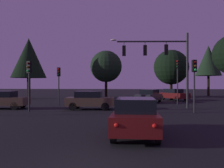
{
  "coord_description": "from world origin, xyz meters",
  "views": [
    {
      "loc": [
        1.12,
        -5.5,
        2.06
      ],
      "look_at": [
        -0.52,
        16.58,
        2.13
      ],
      "focal_mm": 38.11,
      "sensor_mm": 36.0,
      "label": 1
    }
  ],
  "objects_px": {
    "car_crossing_left": "(90,100)",
    "traffic_light_corner_right": "(29,76)",
    "car_parked_lot": "(174,94)",
    "tree_lot_edge": "(29,58)",
    "tree_right_cluster": "(106,66)",
    "traffic_light_corner_left": "(177,73)",
    "traffic_light_median": "(194,75)",
    "car_far_lane": "(149,96)",
    "car_crossing_right": "(2,100)",
    "tree_behind_sign": "(208,61)",
    "traffic_signal_mast_arm": "(162,56)",
    "traffic_light_far_side": "(59,78)",
    "tree_center_horizon": "(171,67)",
    "car_nearside_lane": "(136,116)"
  },
  "relations": [
    {
      "from": "car_far_lane",
      "to": "tree_lot_edge",
      "type": "bearing_deg",
      "value": 158.39
    },
    {
      "from": "tree_behind_sign",
      "to": "traffic_light_median",
      "type": "bearing_deg",
      "value": -109.8
    },
    {
      "from": "traffic_light_corner_right",
      "to": "tree_lot_edge",
      "type": "height_order",
      "value": "tree_lot_edge"
    },
    {
      "from": "traffic_signal_mast_arm",
      "to": "car_crossing_left",
      "type": "distance_m",
      "value": 7.32
    },
    {
      "from": "car_parked_lot",
      "to": "traffic_signal_mast_arm",
      "type": "bearing_deg",
      "value": -105.58
    },
    {
      "from": "traffic_light_corner_left",
      "to": "traffic_light_far_side",
      "type": "xyz_separation_m",
      "value": [
        -12.17,
        -1.67,
        -0.58
      ]
    },
    {
      "from": "car_far_lane",
      "to": "tree_right_cluster",
      "type": "xyz_separation_m",
      "value": [
        -6.03,
        10.91,
        4.22
      ]
    },
    {
      "from": "traffic_light_corner_left",
      "to": "tree_behind_sign",
      "type": "distance_m",
      "value": 21.43
    },
    {
      "from": "car_crossing_right",
      "to": "car_parked_lot",
      "type": "distance_m",
      "value": 20.53
    },
    {
      "from": "car_far_lane",
      "to": "tree_right_cluster",
      "type": "bearing_deg",
      "value": 118.92
    },
    {
      "from": "traffic_light_corner_right",
      "to": "traffic_light_far_side",
      "type": "relative_size",
      "value": 1.01
    },
    {
      "from": "traffic_light_far_side",
      "to": "tree_lot_edge",
      "type": "relative_size",
      "value": 0.43
    },
    {
      "from": "traffic_light_corner_left",
      "to": "traffic_light_median",
      "type": "bearing_deg",
      "value": -91.92
    },
    {
      "from": "traffic_light_far_side",
      "to": "tree_behind_sign",
      "type": "xyz_separation_m",
      "value": [
        21.46,
        20.73,
        3.71
      ]
    },
    {
      "from": "car_parked_lot",
      "to": "traffic_light_far_side",
      "type": "bearing_deg",
      "value": -148.41
    },
    {
      "from": "tree_lot_edge",
      "to": "tree_right_cluster",
      "type": "bearing_deg",
      "value": 20.38
    },
    {
      "from": "car_far_lane",
      "to": "tree_center_horizon",
      "type": "height_order",
      "value": "tree_center_horizon"
    },
    {
      "from": "car_crossing_left",
      "to": "tree_behind_sign",
      "type": "xyz_separation_m",
      "value": [
        17.59,
        24.72,
        5.64
      ]
    },
    {
      "from": "car_nearside_lane",
      "to": "traffic_signal_mast_arm",
      "type": "bearing_deg",
      "value": 77.16
    },
    {
      "from": "traffic_light_median",
      "to": "car_parked_lot",
      "type": "bearing_deg",
      "value": 85.77
    },
    {
      "from": "car_nearside_lane",
      "to": "car_parked_lot",
      "type": "relative_size",
      "value": 0.98
    },
    {
      "from": "traffic_signal_mast_arm",
      "to": "car_crossing_left",
      "type": "relative_size",
      "value": 1.68
    },
    {
      "from": "car_parked_lot",
      "to": "tree_behind_sign",
      "type": "distance_m",
      "value": 16.35
    },
    {
      "from": "car_parked_lot",
      "to": "tree_right_cluster",
      "type": "relative_size",
      "value": 0.59
    },
    {
      "from": "traffic_light_corner_left",
      "to": "tree_center_horizon",
      "type": "height_order",
      "value": "tree_center_horizon"
    },
    {
      "from": "tree_right_cluster",
      "to": "traffic_light_median",
      "type": "bearing_deg",
      "value": -67.26
    },
    {
      "from": "traffic_light_corner_right",
      "to": "tree_right_cluster",
      "type": "bearing_deg",
      "value": 79.67
    },
    {
      "from": "traffic_signal_mast_arm",
      "to": "tree_lot_edge",
      "type": "distance_m",
      "value": 22.1
    },
    {
      "from": "traffic_signal_mast_arm",
      "to": "tree_center_horizon",
      "type": "relative_size",
      "value": 0.93
    },
    {
      "from": "traffic_signal_mast_arm",
      "to": "car_crossing_right",
      "type": "bearing_deg",
      "value": -173.62
    },
    {
      "from": "traffic_light_corner_left",
      "to": "car_parked_lot",
      "type": "bearing_deg",
      "value": 83.04
    },
    {
      "from": "traffic_light_median",
      "to": "traffic_light_far_side",
      "type": "xyz_separation_m",
      "value": [
        -11.92,
        5.77,
        -0.05
      ]
    },
    {
      "from": "car_crossing_left",
      "to": "car_parked_lot",
      "type": "distance_m",
      "value": 15.0
    },
    {
      "from": "traffic_light_corner_right",
      "to": "car_nearside_lane",
      "type": "relative_size",
      "value": 0.88
    },
    {
      "from": "car_crossing_left",
      "to": "car_far_lane",
      "type": "xyz_separation_m",
      "value": [
        5.52,
        7.73,
        0.0
      ]
    },
    {
      "from": "car_nearside_lane",
      "to": "car_far_lane",
      "type": "height_order",
      "value": "same"
    },
    {
      "from": "car_nearside_lane",
      "to": "tree_right_cluster",
      "type": "xyz_separation_m",
      "value": [
        -4.05,
        28.57,
        4.22
      ]
    },
    {
      "from": "tree_behind_sign",
      "to": "car_nearside_lane",
      "type": "bearing_deg",
      "value": -112.07
    },
    {
      "from": "traffic_light_corner_left",
      "to": "tree_right_cluster",
      "type": "height_order",
      "value": "tree_right_cluster"
    },
    {
      "from": "car_parked_lot",
      "to": "tree_center_horizon",
      "type": "bearing_deg",
      "value": 83.98
    },
    {
      "from": "car_crossing_left",
      "to": "traffic_light_corner_right",
      "type": "bearing_deg",
      "value": -153.35
    },
    {
      "from": "traffic_light_corner_left",
      "to": "traffic_light_median",
      "type": "distance_m",
      "value": 7.47
    },
    {
      "from": "traffic_light_median",
      "to": "car_parked_lot",
      "type": "distance_m",
      "value": 13.91
    },
    {
      "from": "car_nearside_lane",
      "to": "traffic_light_corner_right",
      "type": "bearing_deg",
      "value": 135.26
    },
    {
      "from": "tree_behind_sign",
      "to": "tree_lot_edge",
      "type": "distance_m",
      "value": 30.94
    },
    {
      "from": "traffic_signal_mast_arm",
      "to": "traffic_light_far_side",
      "type": "height_order",
      "value": "traffic_signal_mast_arm"
    },
    {
      "from": "car_parked_lot",
      "to": "traffic_light_corner_right",
      "type": "bearing_deg",
      "value": -133.45
    },
    {
      "from": "traffic_signal_mast_arm",
      "to": "car_nearside_lane",
      "type": "bearing_deg",
      "value": -102.84
    },
    {
      "from": "traffic_light_corner_left",
      "to": "car_crossing_right",
      "type": "bearing_deg",
      "value": -159.98
    },
    {
      "from": "car_crossing_right",
      "to": "tree_behind_sign",
      "type": "xyz_separation_m",
      "value": [
        25.14,
        24.83,
        5.63
      ]
    }
  ]
}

